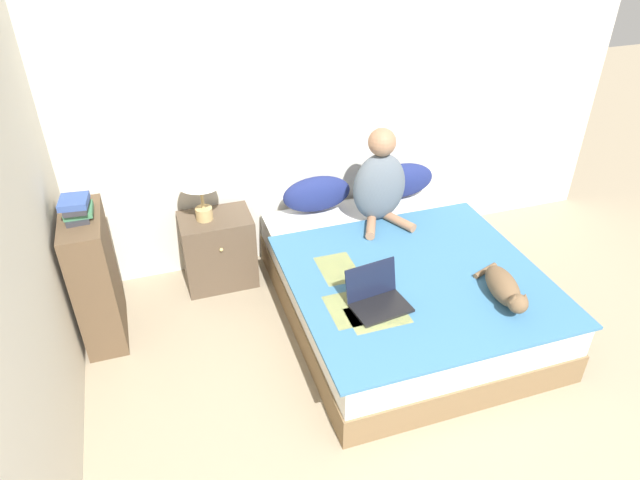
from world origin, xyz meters
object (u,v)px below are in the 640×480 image
Objects in this scene: pillow_far at (401,181)px; table_lamp at (199,172)px; nightstand at (218,250)px; pillow_near at (317,194)px; laptop_open at (377,298)px; person_sitting at (380,183)px; bookshelf at (95,278)px; cat_tabby at (505,288)px; book_stack_top at (76,208)px; bed at (402,288)px.

table_lamp reaches higher than pillow_far.
pillow_near is at bearing 4.46° from nightstand.
table_lamp reaches higher than laptop_open.
pillow_near is 0.74m from pillow_far.
bookshelf is at bearing -176.29° from person_sitting.
cat_tabby is 0.81m from laptop_open.
person_sitting reaches higher than laptop_open.
book_stack_top reaches higher than cat_tabby.
nightstand is (-1.61, 1.38, -0.26)m from cat_tabby.
pillow_near reaches higher than nightstand.
book_stack_top reaches higher than bookshelf.
nightstand is 0.96m from bookshelf.
nightstand is at bearing -121.24° from cat_tabby.
person_sitting is 0.79× the size of bookshelf.
cat_tabby is 2.72m from book_stack_top.
bed is 3.75× the size of table_lamp.
book_stack_top reaches higher than nightstand.
laptop_open is (-0.42, -0.97, -0.26)m from person_sitting.
book_stack_top is at bearing -156.61° from table_lamp.
pillow_far is at bearing 2.26° from table_lamp.
bookshelf is (-1.70, -0.41, -0.14)m from pillow_near.
bed is at bearing -32.65° from table_lamp.
person_sitting reaches higher than bed.
bookshelf is at bearing 167.36° from bed.
laptop_open is at bearing -26.28° from book_stack_top.
person_sitting reaches higher than bookshelf.
nightstand is (-0.82, -0.06, -0.32)m from pillow_near.
pillow_far is at bearing 51.71° from laptop_open.
table_lamp is (-1.63, -0.06, 0.37)m from pillow_far.
bed is at bearing -67.23° from pillow_near.
pillow_far is 1.45m from laptop_open.
bed is 0.78m from cat_tabby.
table_lamp is at bearing 23.39° from book_stack_top.
person_sitting is 1.09m from laptop_open.
pillow_far is at bearing 2.36° from nightstand.
cat_tabby is at bearing -88.20° from pillow_far.
pillow_far is (0.74, 0.00, 0.00)m from pillow_near.
laptop_open is 1.46m from nightstand.
book_stack_top is at bearing -158.36° from nightstand.
pillow_near is 0.94× the size of nightstand.
book_stack_top reaches higher than bed.
person_sitting is at bearing -9.13° from table_lamp.
book_stack_top is at bearing -176.35° from person_sitting.
person_sitting is at bearing 3.65° from book_stack_top.
bed is 1.68m from table_lamp.
table_lamp reaches higher than bookshelf.
cat_tabby is (0.37, -1.17, -0.23)m from person_sitting.
person_sitting is 1.27× the size of nightstand.
pillow_far is at bearing 9.60° from bookshelf.
cat_tabby is 2.69m from bookshelf.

